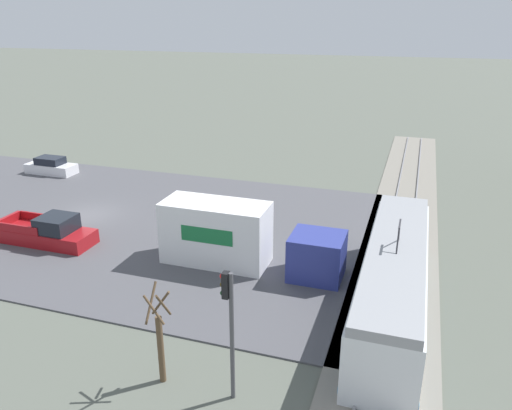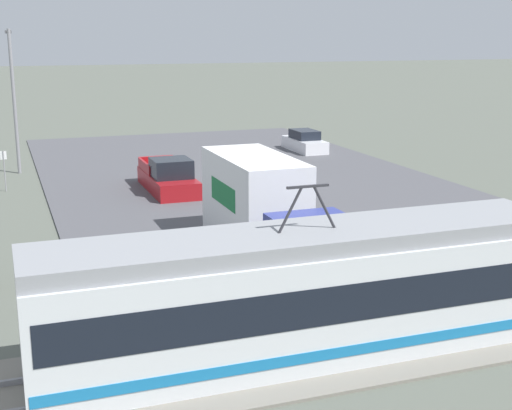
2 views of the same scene
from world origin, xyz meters
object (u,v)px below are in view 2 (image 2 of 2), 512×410
Objects in this scene: light_rail_tram at (306,294)px; street_lamp_near_crossing at (13,91)px; pickup_truck at (168,178)px; box_truck at (267,212)px; sedan_car_0 at (304,142)px; no_parking_sign at (4,167)px.

street_lamp_near_crossing reaches higher than light_rail_tram.
light_rail_tram is at bearing 86.76° from pickup_truck.
box_truck is (-2.08, -8.25, 0.02)m from light_rail_tram.
street_lamp_near_crossing reaches higher than box_truck.
pickup_truck is at bearing -141.08° from sedan_car_0.
street_lamp_near_crossing is at bearing -49.60° from pickup_truck.
sedan_car_0 is at bearing -176.11° from street_lamp_near_crossing.
no_parking_sign reaches higher than pickup_truck.
no_parking_sign is at bearing -161.98° from sedan_car_0.
no_parking_sign is (0.86, 5.17, -3.48)m from street_lamp_near_crossing.
sedan_car_0 is (-11.92, -9.62, -0.08)m from pickup_truck.
box_truck is at bearing -104.17° from light_rail_tram.
box_truck is 24.16m from sedan_car_0.
pickup_truck is 8.57m from no_parking_sign.
sedan_car_0 is (-13.06, -29.74, -0.98)m from light_rail_tram.
pickup_truck is at bearing -85.45° from box_truck.
sedan_car_0 is at bearing -141.08° from pickup_truck.
street_lamp_near_crossing is 3.92× the size of no_parking_sign.
no_parking_sign reaches higher than sedan_car_0.
light_rail_tram is at bearing -113.70° from sedan_car_0.
box_truck is 21.97m from street_lamp_near_crossing.
street_lamp_near_crossing is at bearing -176.11° from sedan_car_0.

